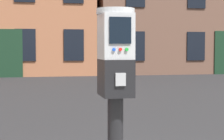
{
  "coord_description": "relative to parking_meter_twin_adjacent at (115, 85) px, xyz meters",
  "views": [
    {
      "loc": [
        -0.55,
        -2.39,
        1.32
      ],
      "look_at": [
        -0.11,
        -0.2,
        1.18
      ],
      "focal_mm": 60.6,
      "sensor_mm": 36.0,
      "label": 1
    }
  ],
  "objects": [
    {
      "name": "parking_meter_twin_adjacent",
      "position": [
        0.0,
        0.0,
        0.0
      ],
      "size": [
        0.22,
        0.25,
        1.39
      ],
      "rotation": [
        0.0,
        0.0,
        -1.56
      ],
      "color": "black",
      "rests_on": "sidewalk_slab"
    }
  ]
}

